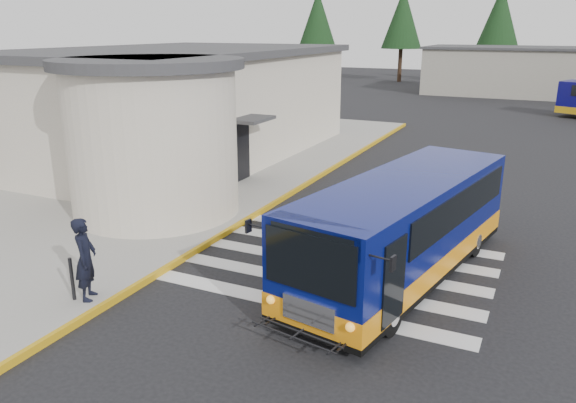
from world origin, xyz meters
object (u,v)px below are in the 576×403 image
at_px(bollard, 72,279).
at_px(pedestrian_b, 174,193).
at_px(transit_bus, 403,231).
at_px(pedestrian_a, 85,259).

bearing_deg(bollard, pedestrian_b, 102.00).
bearing_deg(transit_bus, pedestrian_a, -132.41).
height_order(transit_bus, pedestrian_b, transit_bus).
height_order(pedestrian_b, bollard, pedestrian_b).
height_order(pedestrian_a, bollard, pedestrian_a).
bearing_deg(pedestrian_b, pedestrian_a, -27.22).
xyz_separation_m(pedestrian_b, bollard, (1.11, -5.21, -0.41)).
relative_size(pedestrian_a, pedestrian_b, 1.03).
bearing_deg(transit_bus, bollard, -132.36).
relative_size(transit_bus, bollard, 9.18).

